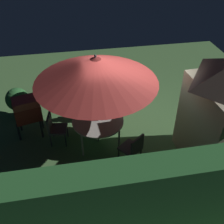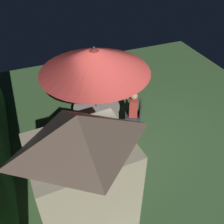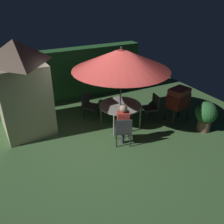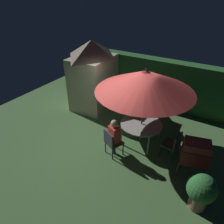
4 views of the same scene
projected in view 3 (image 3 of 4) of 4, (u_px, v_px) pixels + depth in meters
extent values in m
plane|color=#47703D|center=(104.00, 141.00, 7.22)|extent=(11.00, 11.00, 0.00)
cube|color=#28602D|center=(66.00, 75.00, 9.51)|extent=(6.38, 0.55, 2.03)
cube|color=#C6B793|center=(23.00, 97.00, 7.37)|extent=(1.51, 1.85, 2.21)
pyramid|color=brown|center=(14.00, 51.00, 6.70)|extent=(1.60, 1.96, 0.64)
cube|color=gray|center=(19.00, 94.00, 8.17)|extent=(0.60, 0.06, 1.73)
cylinder|color=#B2ADA3|center=(120.00, 105.00, 7.73)|extent=(1.37, 1.37, 0.04)
cylinder|color=gray|center=(114.00, 125.00, 7.33)|extent=(0.05, 0.05, 0.70)
cylinder|color=gray|center=(140.00, 118.00, 7.72)|extent=(0.05, 0.05, 0.70)
cylinder|color=gray|center=(101.00, 113.00, 8.09)|extent=(0.05, 0.05, 0.70)
cylinder|color=gray|center=(125.00, 107.00, 8.48)|extent=(0.05, 0.05, 0.70)
cylinder|color=#4C4C51|center=(121.00, 89.00, 7.47)|extent=(0.04, 0.04, 2.55)
cone|color=#B73833|center=(121.00, 59.00, 7.03)|extent=(2.98, 2.98, 0.64)
sphere|color=#4C4C51|center=(121.00, 47.00, 6.87)|extent=(0.06, 0.06, 0.06)
cube|color=maroon|center=(178.00, 100.00, 7.94)|extent=(0.80, 0.65, 0.45)
cube|color=maroon|center=(180.00, 91.00, 7.78)|extent=(0.76, 0.62, 0.20)
cylinder|color=#262628|center=(173.00, 118.00, 7.88)|extent=(0.06, 0.06, 0.55)
cylinder|color=#262628|center=(188.00, 114.00, 8.13)|extent=(0.06, 0.06, 0.55)
cylinder|color=#262628|center=(165.00, 113.00, 8.21)|extent=(0.06, 0.06, 0.55)
cylinder|color=#262628|center=(179.00, 109.00, 8.46)|extent=(0.06, 0.06, 0.55)
cube|color=#38383D|center=(123.00, 130.00, 6.90)|extent=(0.61, 0.61, 0.06)
cube|color=#38383D|center=(124.00, 127.00, 6.61)|extent=(0.44, 0.24, 0.45)
cylinder|color=#2C2C30|center=(116.00, 141.00, 6.82)|extent=(0.04, 0.04, 0.45)
cylinder|color=#2C2C30|center=(130.00, 140.00, 6.84)|extent=(0.04, 0.04, 0.45)
cylinder|color=#2C2C30|center=(116.00, 133.00, 7.17)|extent=(0.04, 0.04, 0.45)
cylinder|color=#2C2C30|center=(129.00, 133.00, 7.19)|extent=(0.04, 0.04, 0.45)
cube|color=#38383D|center=(150.00, 108.00, 8.15)|extent=(0.53, 0.53, 0.06)
cube|color=#38383D|center=(156.00, 101.00, 8.10)|extent=(0.12, 0.46, 0.45)
cylinder|color=#2C2C30|center=(157.00, 116.00, 8.14)|extent=(0.04, 0.04, 0.45)
cylinder|color=#2C2C30|center=(152.00, 111.00, 8.48)|extent=(0.04, 0.04, 0.45)
cylinder|color=#2C2C30|center=(147.00, 118.00, 8.03)|extent=(0.04, 0.04, 0.45)
cylinder|color=#2C2C30|center=(142.00, 112.00, 8.37)|extent=(0.04, 0.04, 0.45)
cube|color=#38383D|center=(91.00, 106.00, 8.28)|extent=(0.64, 0.64, 0.06)
cube|color=#38383D|center=(85.00, 99.00, 8.26)|extent=(0.40, 0.32, 0.45)
cylinder|color=#2C2C30|center=(89.00, 109.00, 8.62)|extent=(0.04, 0.04, 0.45)
cylinder|color=#2C2C30|center=(83.00, 113.00, 8.30)|extent=(0.04, 0.04, 0.45)
cylinder|color=#2C2C30|center=(99.00, 111.00, 8.47)|extent=(0.04, 0.04, 0.45)
cylinder|color=#2C2C30|center=(93.00, 116.00, 8.15)|extent=(0.04, 0.04, 0.45)
cylinder|color=#936651|center=(204.00, 125.00, 7.66)|extent=(0.41, 0.41, 0.36)
sphere|color=#2D6B33|center=(206.00, 112.00, 7.44)|extent=(0.69, 0.69, 0.69)
cube|color=#CC3D33|center=(123.00, 121.00, 6.76)|extent=(0.41, 0.36, 0.55)
sphere|color=tan|center=(123.00, 108.00, 6.58)|extent=(0.22, 0.22, 0.22)
cylinder|color=#383347|center=(123.00, 136.00, 7.00)|extent=(0.10, 0.10, 0.48)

